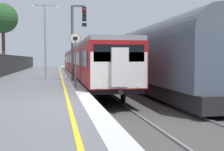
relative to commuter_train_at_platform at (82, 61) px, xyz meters
The scene contains 7 objects.
ground 24.11m from the commuter_train_at_platform, 88.70° to the right, with size 17.40×110.00×1.21m.
commuter_train_at_platform is the anchor object (origin of this frame).
freight_train_adjacent_track 9.35m from the commuter_train_at_platform, 64.61° to the right, with size 2.60×29.88×4.91m.
signal_gantry 13.52m from the commuter_train_at_platform, 96.38° to the right, with size 1.10×0.24×5.34m.
speed_limit_sign 18.28m from the commuter_train_at_platform, 95.80° to the right, with size 0.59×0.08×2.95m.
platform_lamp_mid 12.54m from the commuter_train_at_platform, 107.26° to the right, with size 2.00×0.20×5.63m.
background_tree_centre 13.75m from the commuter_train_at_platform, 143.67° to the left, with size 4.08×3.98×9.06m.
Camera 1 is at (-0.73, -9.92, 1.54)m, focal length 46.34 mm.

